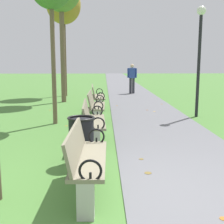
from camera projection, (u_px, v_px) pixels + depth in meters
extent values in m
plane|color=#4C7F38|center=(122.00, 192.00, 4.11)|extent=(80.00, 80.00, 0.00)
cube|color=slate|center=(124.00, 86.00, 21.87)|extent=(2.48, 44.00, 0.02)
cube|color=gray|center=(90.00, 159.00, 4.06)|extent=(0.47, 1.61, 0.05)
cube|color=gray|center=(76.00, 143.00, 4.02)|extent=(0.16, 1.60, 0.40)
cube|color=#B7B5AD|center=(86.00, 201.00, 3.37)|extent=(0.20, 0.12, 0.45)
cube|color=#B7B5AD|center=(93.00, 159.00, 4.83)|extent=(0.20, 0.12, 0.45)
torus|color=black|center=(90.00, 171.00, 3.29)|extent=(0.27, 0.04, 0.27)
cylinder|color=black|center=(90.00, 178.00, 3.30)|extent=(0.03, 0.03, 0.12)
torus|color=black|center=(96.00, 137.00, 4.79)|extent=(0.27, 0.04, 0.27)
cylinder|color=black|center=(97.00, 141.00, 4.80)|extent=(0.03, 0.03, 0.12)
cube|color=gray|center=(95.00, 122.00, 6.52)|extent=(0.49, 1.61, 0.05)
cube|color=gray|center=(86.00, 112.00, 6.47)|extent=(0.17, 1.60, 0.40)
cube|color=#B7B5AD|center=(95.00, 142.00, 5.83)|extent=(0.20, 0.13, 0.45)
cube|color=#B7B5AD|center=(95.00, 126.00, 7.29)|extent=(0.20, 0.13, 0.45)
torus|color=black|center=(98.00, 124.00, 5.75)|extent=(0.27, 0.04, 0.27)
cylinder|color=black|center=(98.00, 128.00, 5.77)|extent=(0.03, 0.03, 0.12)
torus|color=black|center=(97.00, 111.00, 7.25)|extent=(0.27, 0.04, 0.27)
cylinder|color=black|center=(97.00, 114.00, 7.26)|extent=(0.03, 0.03, 0.12)
cube|color=gray|center=(97.00, 106.00, 8.81)|extent=(0.46, 1.60, 0.05)
cube|color=gray|center=(91.00, 99.00, 8.77)|extent=(0.14, 1.60, 0.40)
cube|color=#B7B5AD|center=(96.00, 119.00, 8.12)|extent=(0.20, 0.12, 0.45)
cube|color=#B7B5AD|center=(98.00, 110.00, 9.58)|extent=(0.20, 0.12, 0.45)
torus|color=black|center=(98.00, 106.00, 8.04)|extent=(0.27, 0.03, 0.27)
cylinder|color=black|center=(98.00, 109.00, 8.05)|extent=(0.03, 0.03, 0.12)
torus|color=black|center=(100.00, 99.00, 9.54)|extent=(0.27, 0.03, 0.27)
cylinder|color=black|center=(100.00, 101.00, 9.55)|extent=(0.03, 0.03, 0.12)
cube|color=gray|center=(99.00, 97.00, 11.09)|extent=(0.51, 1.62, 0.05)
cube|color=gray|center=(93.00, 91.00, 11.04)|extent=(0.20, 1.60, 0.40)
cube|color=#B7B5AD|center=(99.00, 106.00, 10.41)|extent=(0.21, 0.13, 0.45)
cube|color=#B7B5AD|center=(98.00, 101.00, 11.86)|extent=(0.21, 0.13, 0.45)
torus|color=black|center=(101.00, 96.00, 10.33)|extent=(0.27, 0.04, 0.27)
cylinder|color=black|center=(101.00, 98.00, 10.34)|extent=(0.03, 0.03, 0.12)
torus|color=black|center=(99.00, 92.00, 11.82)|extent=(0.27, 0.04, 0.27)
cylinder|color=black|center=(99.00, 94.00, 11.84)|extent=(0.03, 0.03, 0.12)
cylinder|color=brown|center=(53.00, 64.00, 8.33)|extent=(0.12, 0.12, 3.42)
cylinder|color=brown|center=(63.00, 54.00, 12.84)|extent=(0.21, 0.21, 4.18)
cylinder|color=brown|center=(65.00, 57.00, 15.22)|extent=(0.14, 0.14, 3.97)
ellipsoid|color=olive|center=(64.00, 5.00, 14.78)|extent=(1.72, 1.72, 1.89)
cylinder|color=#2D2D38|center=(133.00, 86.00, 16.44)|extent=(0.14, 0.14, 0.85)
cylinder|color=#2D2D38|center=(130.00, 86.00, 16.44)|extent=(0.14, 0.14, 0.85)
cube|color=#2D4799|center=(132.00, 73.00, 16.32)|extent=(0.35, 0.23, 0.56)
sphere|color=beige|center=(132.00, 66.00, 16.25)|extent=(0.20, 0.20, 0.20)
cylinder|color=#2D4799|center=(136.00, 73.00, 16.31)|extent=(0.09, 0.09, 0.52)
cylinder|color=#2D4799|center=(128.00, 73.00, 16.32)|extent=(0.09, 0.09, 0.52)
cylinder|color=black|center=(81.00, 141.00, 5.21)|extent=(0.44, 0.44, 0.80)
torus|color=black|center=(81.00, 118.00, 5.13)|extent=(0.48, 0.48, 0.04)
cylinder|color=black|center=(199.00, 67.00, 9.44)|extent=(0.10, 0.10, 3.20)
sphere|color=white|center=(201.00, 11.00, 9.14)|extent=(0.28, 0.28, 0.28)
cylinder|color=#AD6B23|center=(50.00, 110.00, 10.99)|extent=(0.10, 0.10, 0.00)
cylinder|color=brown|center=(148.00, 173.00, 4.75)|extent=(0.15, 0.15, 0.00)
cylinder|color=#93511E|center=(147.00, 110.00, 10.84)|extent=(0.10, 0.10, 0.00)
cylinder|color=#AD6B23|center=(66.00, 126.00, 8.30)|extent=(0.08, 0.08, 0.00)
cylinder|color=#BC842D|center=(117.00, 106.00, 11.97)|extent=(0.09, 0.09, 0.00)
cylinder|color=brown|center=(141.00, 159.00, 5.42)|extent=(0.11, 0.11, 0.00)
cylinder|color=#AD6B23|center=(224.00, 219.00, 3.37)|extent=(0.11, 0.11, 0.00)
cylinder|color=gold|center=(154.00, 111.00, 10.54)|extent=(0.11, 0.11, 0.00)
cylinder|color=#AD6B23|center=(162.00, 104.00, 12.39)|extent=(0.10, 0.10, 0.00)
cylinder|color=gold|center=(85.00, 131.00, 7.63)|extent=(0.13, 0.13, 0.00)
cylinder|color=brown|center=(70.00, 120.00, 9.12)|extent=(0.08, 0.08, 0.00)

